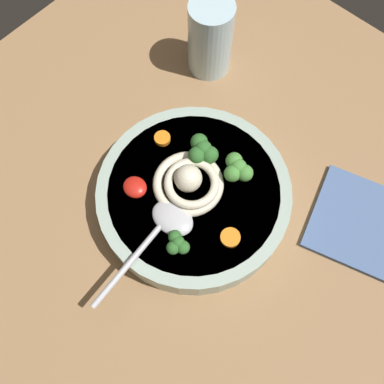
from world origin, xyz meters
TOP-DOWN VIEW (x-y plane):
  - table_slab at (0.00, 0.00)cm, footprint 92.26×92.26cm
  - soup_bowl at (-0.81, -0.38)cm, footprint 27.17×27.17cm
  - noodle_pile at (-1.67, -0.18)cm, footprint 10.74×10.53cm
  - soup_spoon at (-0.34, -6.50)cm, footprint 6.32×17.41cm
  - chili_sauce_dollop at (-6.85, -5.30)cm, footprint 3.39×3.05cm
  - broccoli_floret_center at (3.03, -7.43)cm, footprint 3.45×2.97cm
  - broccoli_floret_far at (-3.26, 4.43)cm, footprint 4.77×4.10cm
  - broccoli_floret_front at (2.07, 5.56)cm, footprint 4.56×3.92cm
  - carrot_slice_left at (-9.47, 2.84)cm, footprint 2.34×2.34cm
  - carrot_slice_beside_noodles at (7.33, -1.91)cm, footprint 2.66×2.66cm
  - drinking_glass at (-15.75, 20.44)cm, footprint 7.08×7.08cm
  - folded_napkin at (19.54, 13.77)cm, footprint 17.73×17.32cm

SIDE VIEW (x-z plane):
  - table_slab at x=0.00cm, z-range 0.00..2.73cm
  - folded_napkin at x=19.54cm, z-range 2.73..3.53cm
  - soup_bowl at x=-0.81cm, z-range 2.81..7.53cm
  - carrot_slice_beside_noodles at x=7.33cm, z-range 7.45..8.07cm
  - carrot_slice_left at x=-9.47cm, z-range 7.45..8.19cm
  - chili_sauce_dollop at x=-6.85cm, z-range 7.45..8.98cm
  - soup_spoon at x=-0.34cm, z-range 7.45..9.05cm
  - noodle_pile at x=-1.67cm, z-range 6.64..10.96cm
  - drinking_glass at x=-15.75cm, z-range 2.73..15.34cm
  - broccoli_floret_center at x=3.03cm, z-range 7.80..10.53cm
  - broccoli_floret_front at x=2.07cm, z-range 7.91..11.51cm
  - broccoli_floret_far at x=-3.26cm, z-range 7.93..11.70cm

